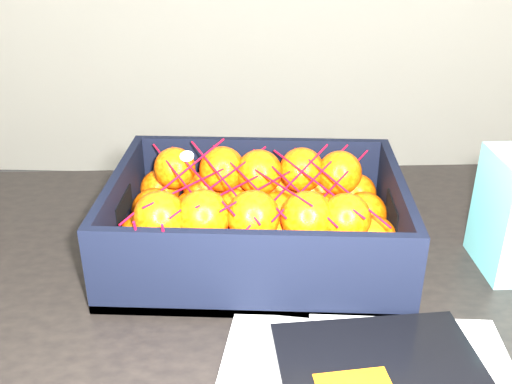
{
  "coord_description": "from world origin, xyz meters",
  "views": [
    {
      "loc": [
        0.23,
        -0.82,
        1.2
      ],
      "look_at": [
        0.2,
        -0.14,
        0.86
      ],
      "focal_mm": 41.3,
      "sensor_mm": 36.0,
      "label": 1
    }
  ],
  "objects": [
    {
      "name": "table",
      "position": [
        0.31,
        -0.22,
        0.65
      ],
      "size": [
        1.26,
        0.9,
        0.75
      ],
      "color": "black",
      "rests_on": "ground"
    },
    {
      "name": "produce_crate",
      "position": [
        0.2,
        -0.11,
        0.79
      ],
      "size": [
        0.39,
        0.29,
        0.12
      ],
      "color": "brown",
      "rests_on": "table"
    },
    {
      "name": "clementine_heap",
      "position": [
        0.2,
        -0.11,
        0.81
      ],
      "size": [
        0.37,
        0.27,
        0.12
      ],
      "color": "#E94D04",
      "rests_on": "produce_crate"
    },
    {
      "name": "mesh_net",
      "position": [
        0.2,
        -0.12,
        0.86
      ],
      "size": [
        0.32,
        0.26,
        0.09
      ],
      "color": "red",
      "rests_on": "clementine_heap"
    }
  ]
}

